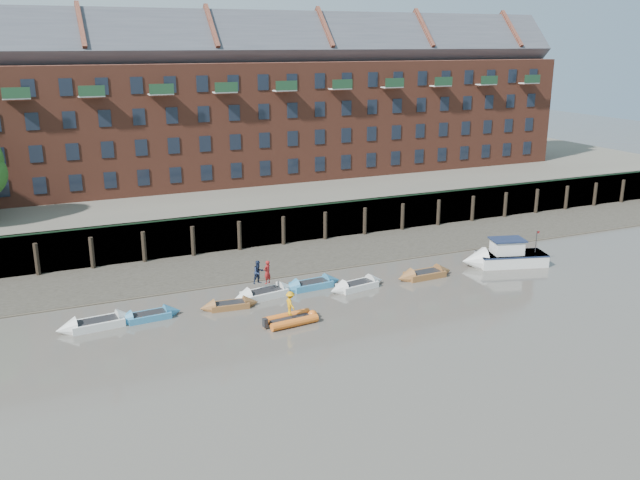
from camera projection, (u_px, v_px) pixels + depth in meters
ground at (385, 348)px, 39.52m from camera, size 220.00×220.00×0.00m
foreshore at (277, 260)px, 55.31m from camera, size 110.00×8.00×0.50m
mud_band at (293, 273)px, 52.33m from camera, size 110.00×1.60×0.10m
river_wall at (259, 228)px, 58.70m from camera, size 110.00×1.23×3.30m
bank_terrace at (217, 197)px, 70.65m from camera, size 110.00×28.00×3.20m
apartment_terrace at (209, 86)px, 68.35m from camera, size 80.60×15.56×20.98m
rowboat_0 at (97, 324)px, 42.26m from camera, size 5.07×1.87×1.44m
rowboat_1 at (149, 316)px, 43.51m from camera, size 4.32×1.51×1.23m
rowboat_2 at (229, 305)px, 45.33m from camera, size 4.05×1.51×1.15m
rowboat_3 at (264, 294)px, 47.28m from camera, size 5.06×2.17×1.42m
rowboat_4 at (311, 285)px, 49.06m from camera, size 4.77×1.67×1.36m
rowboat_5 at (357, 285)px, 48.91m from camera, size 4.76×2.05×1.34m
rowboat_6 at (425, 274)px, 51.20m from camera, size 4.79×1.54×1.38m
rib_tender at (293, 319)px, 42.93m from camera, size 3.56×1.96×0.61m
motor_launch at (498, 257)px, 53.80m from camera, size 7.11×3.96×2.79m
person_rower_a at (267, 272)px, 46.99m from camera, size 0.73×0.65×1.67m
person_rower_b at (258, 272)px, 46.99m from camera, size 0.93×0.79×1.67m
person_rib_crew at (290, 303)px, 42.59m from camera, size 0.60×1.02×1.56m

